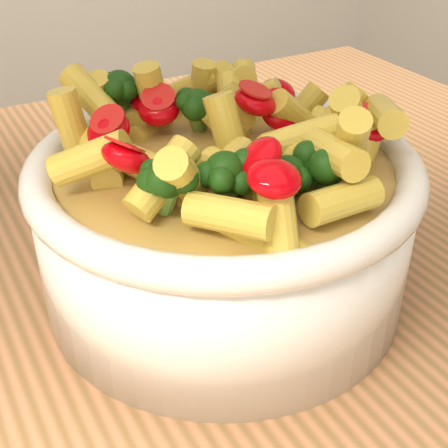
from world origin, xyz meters
TOP-DOWN VIEW (x-y plane):
  - table at (0.00, 0.00)m, footprint 1.20×0.80m
  - serving_bowl at (0.11, -0.06)m, footprint 0.27×0.27m
  - pasta_salad at (0.11, -0.06)m, footprint 0.22×0.22m

SIDE VIEW (x-z plane):
  - table at x=0.00m, z-range 0.35..1.25m
  - serving_bowl at x=0.11m, z-range 0.90..1.02m
  - pasta_salad at x=0.11m, z-range 1.01..1.06m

